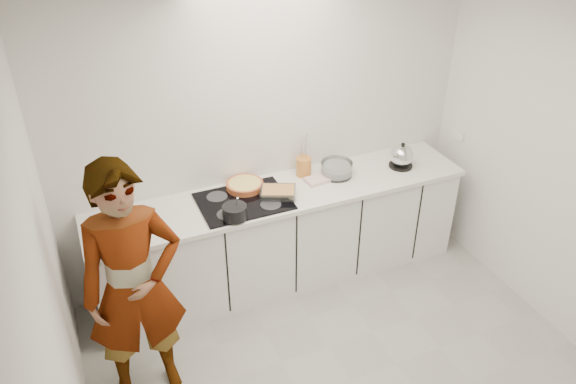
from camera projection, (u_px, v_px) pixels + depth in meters
name	position (u px, v px, depth m)	size (l,w,h in m)	color
floor	(350.00, 380.00, 4.13)	(3.60, 3.20, 0.00)	#A8A8A2
ceiling	(381.00, 26.00, 2.77)	(3.60, 3.20, 0.00)	white
wall_back	(268.00, 134.00, 4.70)	(3.60, 0.00, 2.60)	silver
wall_left	(53.00, 321.00, 2.85)	(0.00, 3.20, 2.60)	silver
base_cabinets	(283.00, 238.00, 4.91)	(3.20, 0.58, 0.87)	white
countertop	(283.00, 194.00, 4.67)	(3.24, 0.64, 0.04)	white
hob	(244.00, 201.00, 4.52)	(0.72, 0.54, 0.01)	black
tart_dish	(245.00, 185.00, 4.67)	(0.32, 0.32, 0.05)	#B6552D
saucepan	(235.00, 212.00, 4.28)	(0.21, 0.21, 0.18)	black
baking_dish	(278.00, 192.00, 4.57)	(0.35, 0.31, 0.06)	silver
mixing_bowl	(337.00, 169.00, 4.86)	(0.28, 0.28, 0.13)	silver
tea_towel	(317.00, 180.00, 4.79)	(0.20, 0.14, 0.03)	white
kettle	(402.00, 157.00, 4.97)	(0.27, 0.27, 0.24)	black
utensil_crock	(304.00, 166.00, 4.85)	(0.13, 0.13, 0.17)	orange
cook	(134.00, 288.00, 3.64)	(0.67, 0.44, 1.83)	white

